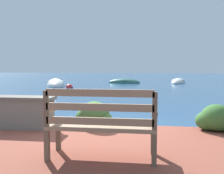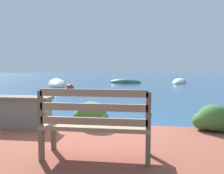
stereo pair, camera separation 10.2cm
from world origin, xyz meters
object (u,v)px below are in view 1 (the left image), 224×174
park_bench (101,122)px  rowboat_mid (124,82)px  rowboat_far (178,82)px  rowboat_nearest (56,85)px  mooring_buoy (69,88)px

park_bench → rowboat_mid: (-1.05, 16.78, -0.65)m
park_bench → rowboat_far: park_bench is taller
rowboat_nearest → mooring_buoy: (1.61, -2.11, 0.00)m
rowboat_nearest → rowboat_far: size_ratio=1.09×
rowboat_nearest → park_bench: bearing=-178.5°
park_bench → mooring_buoy: bearing=109.2°
mooring_buoy → park_bench: bearing=-70.9°
rowboat_far → mooring_buoy: bearing=-33.3°
park_bench → rowboat_nearest: park_bench is taller
rowboat_far → rowboat_nearest: bearing=-49.2°
rowboat_far → mooring_buoy: size_ratio=6.47×
rowboat_nearest → mooring_buoy: bearing=-163.5°
park_bench → mooring_buoy: 12.00m
rowboat_mid → park_bench: bearing=97.6°
park_bench → rowboat_far: (3.26, 17.53, -0.65)m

